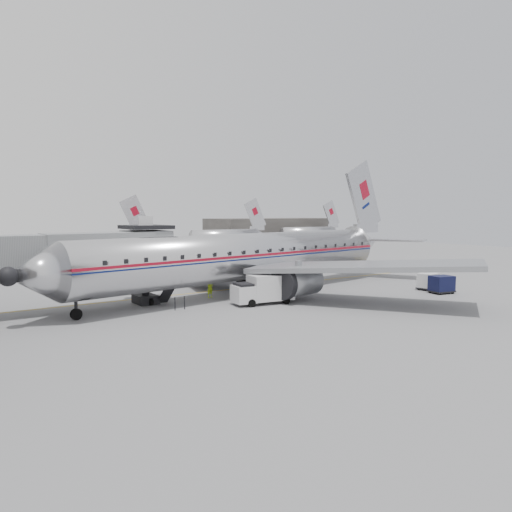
{
  "coord_description": "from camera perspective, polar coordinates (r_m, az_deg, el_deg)",
  "views": [
    {
      "loc": [
        -24.74,
        -34.44,
        7.38
      ],
      "look_at": [
        2.49,
        4.86,
        3.2
      ],
      "focal_mm": 35.0,
      "sensor_mm": 36.0,
      "label": 1
    }
  ],
  "objects": [
    {
      "name": "apron_line",
      "position": [
        49.59,
        -0.27,
        -3.56
      ],
      "size": [
        60.0,
        0.15,
        0.01
      ],
      "primitive_type": "cube",
      "rotation": [
        0.0,
        0.0,
        1.57
      ],
      "color": "gold",
      "rests_on": "ground"
    },
    {
      "name": "ground",
      "position": [
        43.04,
        0.96,
        -4.88
      ],
      "size": [
        160.0,
        160.0,
        0.0
      ],
      "primitive_type": "plane",
      "color": "slate",
      "rests_on": "ground"
    },
    {
      "name": "airliner",
      "position": [
        45.63,
        -0.48,
        -0.02
      ],
      "size": [
        42.37,
        38.96,
        13.47
      ],
      "rotation": [
        0.0,
        0.0,
        0.16
      ],
      "color": "silver",
      "rests_on": "ground"
    },
    {
      "name": "hangar",
      "position": [
        117.48,
        1.72,
        2.86
      ],
      "size": [
        30.0,
        12.0,
        6.0
      ],
      "primitive_type": "cube",
      "color": "#373432",
      "rests_on": "ground"
    },
    {
      "name": "jet_bridge",
      "position": [
        39.08,
        -22.68,
        -0.09
      ],
      "size": [
        21.0,
        6.2,
        7.1
      ],
      "color": "slate",
      "rests_on": "ground"
    },
    {
      "name": "ramp_worker",
      "position": [
        43.45,
        -5.27,
        -3.55
      ],
      "size": [
        0.79,
        0.65,
        1.87
      ],
      "primitive_type": "imported",
      "rotation": [
        0.0,
        0.0,
        0.33
      ],
      "color": "#98BF16",
      "rests_on": "ground"
    },
    {
      "name": "distant_aircraft_far",
      "position": [
        111.68,
        6.1,
        2.59
      ],
      "size": [
        16.39,
        3.2,
        10.26
      ],
      "color": "silver",
      "rests_on": "ground"
    },
    {
      "name": "baggage_cart_navy",
      "position": [
        48.66,
        20.44,
        -3.02
      ],
      "size": [
        2.32,
        1.93,
        1.62
      ],
      "rotation": [
        0.0,
        0.0,
        -0.19
      ],
      "color": "black",
      "rests_on": "ground"
    },
    {
      "name": "distant_aircraft_near",
      "position": [
        79.94,
        -17.99,
        1.42
      ],
      "size": [
        16.39,
        3.2,
        10.26
      ],
      "color": "silver",
      "rests_on": "ground"
    },
    {
      "name": "distant_aircraft_mid",
      "position": [
        94.27,
        -3.4,
        2.16
      ],
      "size": [
        16.39,
        3.2,
        10.26
      ],
      "color": "silver",
      "rests_on": "ground"
    },
    {
      "name": "baggage_cart_white",
      "position": [
        50.44,
        19.11,
        -2.72
      ],
      "size": [
        2.25,
        1.84,
        1.6
      ],
      "rotation": [
        0.0,
        0.0,
        0.15
      ],
      "color": "silver",
      "rests_on": "ground"
    },
    {
      "name": "service_van",
      "position": [
        40.37,
        0.86,
        -3.77
      ],
      "size": [
        5.19,
        2.59,
        2.34
      ],
      "rotation": [
        0.0,
        0.0,
        -0.14
      ],
      "color": "silver",
      "rests_on": "ground"
    }
  ]
}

